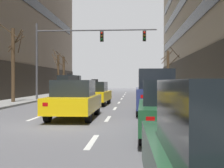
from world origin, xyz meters
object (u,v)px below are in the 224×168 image
Objects in this scene: traffic_signal_0 at (79,45)px; street_tree_3 at (168,72)px; taxi_driving_2 at (69,87)px; street_tree_0 at (13,63)px; street_tree_1 at (58,73)px; car_parked_2 at (155,92)px; pedestrian_0 at (177,90)px; car_parked_1 at (170,109)px; taxi_driving_0 at (95,94)px; street_tree_2 at (63,74)px; taxi_driving_1 at (74,100)px.

traffic_signal_0 is 2.11× the size of street_tree_3.
taxi_driving_2 is 0.99× the size of street_tree_3.
taxi_driving_2 is at bearing 68.99° from street_tree_0.
traffic_signal_0 is 11.21m from street_tree_1.
street_tree_1 reaches higher than car_parked_2.
car_parked_2 is 8.62m from pedestrian_0.
street_tree_3 is 5.79m from pedestrian_0.
car_parked_1 is 16.84m from traffic_signal_0.
taxi_driving_0 reaches higher than car_parked_1.
taxi_driving_0 is 10.69m from street_tree_3.
street_tree_3 reaches higher than pedestrian_0.
car_parked_1 is at bearing -69.95° from traffic_signal_0.
street_tree_2 is at bearing 90.13° from street_tree_0.
taxi_driving_1 is 0.86× the size of street_tree_1.
car_parked_2 is at bearing -60.94° from taxi_driving_2.
street_tree_1 is (-0.02, 13.14, -0.38)m from street_tree_0.
taxi_driving_0 is 6.76m from pedestrian_0.
street_tree_3 is at bearing 55.18° from taxi_driving_0.
pedestrian_0 is (7.89, -0.76, -3.64)m from traffic_signal_0.
taxi_driving_1 is at bearing 132.14° from car_parked_1.
pedestrian_0 is (2.26, 8.32, -0.12)m from car_parked_2.
traffic_signal_0 reaches higher than taxi_driving_1.
traffic_signal_0 is 9.49m from street_tree_3.
street_tree_2 is (-0.04, 15.90, -0.44)m from street_tree_0.
street_tree_3 is (12.21, -5.33, -0.12)m from street_tree_1.
taxi_driving_2 is 0.90× the size of street_tree_2.
pedestrian_0 is at bearing 60.48° from taxi_driving_1.
street_tree_1 is 1.01× the size of street_tree_2.
street_tree_3 is at bearing 80.76° from car_parked_2.
pedestrian_0 is (6.02, 3.07, 0.20)m from taxi_driving_0.
pedestrian_0 is (12.20, 2.22, -2.03)m from street_tree_0.
taxi_driving_1 is 5.53m from car_parked_1.
pedestrian_0 is (12.21, -10.91, -1.65)m from street_tree_1.
taxi_driving_0 is 0.83× the size of street_tree_1.
car_parked_1 is at bearing -90.01° from car_parked_2.
taxi_driving_2 reaches higher than car_parked_2.
street_tree_1 is at bearing 113.88° from taxi_driving_0.
street_tree_0 is 3.80× the size of pedestrian_0.
taxi_driving_1 is 0.97× the size of taxi_driving_2.
pedestrian_0 is (2.26, 14.64, 0.17)m from car_parked_1.
street_tree_3 is (2.26, 13.91, 1.41)m from car_parked_2.
car_parked_2 is (3.71, 2.23, 0.28)m from taxi_driving_1.
street_tree_1 is at bearing -89.56° from street_tree_2.
street_tree_1 is at bearing 156.44° from street_tree_3.
street_tree_2 is at bearing 114.39° from car_parked_2.
street_tree_2 is (-6.21, 16.75, 1.79)m from taxi_driving_0.
street_tree_3 is at bearing 69.69° from taxi_driving_1.
taxi_driving_2 is (-3.55, 15.29, 0.27)m from taxi_driving_1.
traffic_signal_0 reaches higher than street_tree_3.
taxi_driving_0 is at bearing -124.82° from street_tree_3.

